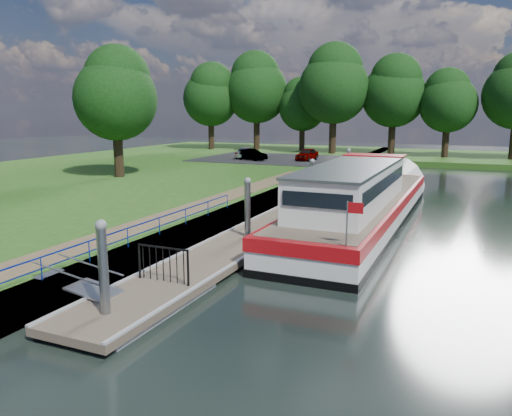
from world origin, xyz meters
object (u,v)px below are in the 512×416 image
at_px(pontoon, 284,221).
at_px(car_c, 246,153).
at_px(car_a, 307,154).
at_px(barge, 364,202).
at_px(car_b, 252,155).

bearing_deg(pontoon, car_c, 118.92).
bearing_deg(car_a, car_c, -172.46).
height_order(barge, car_a, barge).
distance_m(car_b, car_c, 2.08).
distance_m(pontoon, car_b, 25.28).
bearing_deg(car_c, car_b, 123.17).
distance_m(pontoon, barge, 4.24).
distance_m(pontoon, car_c, 27.32).
relative_size(barge, car_b, 6.31).
xyz_separation_m(car_a, car_c, (-6.46, -0.46, -0.04)).
bearing_deg(car_b, pontoon, -133.90).
bearing_deg(car_a, pontoon, -71.06).
xyz_separation_m(barge, car_b, (-15.47, 20.23, 0.30)).
bearing_deg(car_c, barge, 121.33).
bearing_deg(pontoon, car_a, 105.46).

